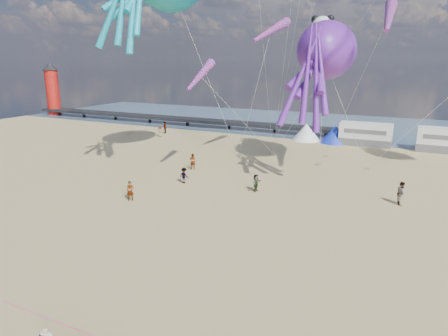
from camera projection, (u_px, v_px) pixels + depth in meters
ground at (150, 276)px, 21.34m from camera, size 120.00×120.00×0.00m
water at (339, 126)px, 69.08m from camera, size 120.00×120.00×0.00m
pier at (168, 118)px, 71.03m from camera, size 60.00×3.00×0.50m
lighthouse at (53, 93)px, 81.87m from camera, size 2.60×2.60×9.00m
motorhome_0 at (365, 134)px, 53.15m from camera, size 6.60×2.50×3.00m
motorhome_1 at (446, 140)px, 49.15m from camera, size 6.60×2.50×3.00m
tent_white at (306, 132)px, 56.59m from camera, size 4.00×4.00×2.40m
tent_blue at (335, 134)px, 54.91m from camera, size 4.00×4.00×2.40m
rope_line at (81, 331)px, 17.00m from camera, size 34.00×0.03×0.03m
standing_person at (130, 191)px, 32.51m from camera, size 0.71×0.64×1.63m
beachgoer_0 at (160, 132)px, 59.33m from camera, size 0.63×0.49×1.52m
beachgoer_1 at (402, 193)px, 31.63m from camera, size 0.71×0.98×1.86m
beachgoer_2 at (184, 175)px, 37.09m from camera, size 0.80×0.66×1.48m
beachgoer_3 at (165, 127)px, 61.99m from camera, size 1.35×1.21×1.82m
beachgoer_4 at (256, 183)px, 34.80m from camera, size 0.43×0.91×1.52m
beachgoer_5 at (193, 162)px, 41.69m from camera, size 1.64×0.93×1.69m
sandbag_a at (239, 156)px, 46.97m from camera, size 0.50×0.35×0.22m
sandbag_b at (319, 164)px, 43.44m from camera, size 0.50×0.35×0.22m
sandbag_c at (367, 169)px, 41.63m from camera, size 0.50×0.35×0.22m
sandbag_d at (325, 156)px, 47.15m from camera, size 0.50×0.35×0.22m
sandbag_e at (273, 154)px, 48.26m from camera, size 0.50×0.35×0.22m
kite_octopus_purple at (327, 50)px, 39.50m from camera, size 4.86×10.88×12.32m
kite_panda at (320, 47)px, 42.24m from camera, size 4.97×4.73×6.43m
windsock_left at (271, 31)px, 42.84m from camera, size 2.75×6.55×6.49m
windsock_mid at (389, 17)px, 31.64m from camera, size 1.28×5.92×5.88m
windsock_right at (200, 76)px, 37.81m from camera, size 1.04×5.11×5.08m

